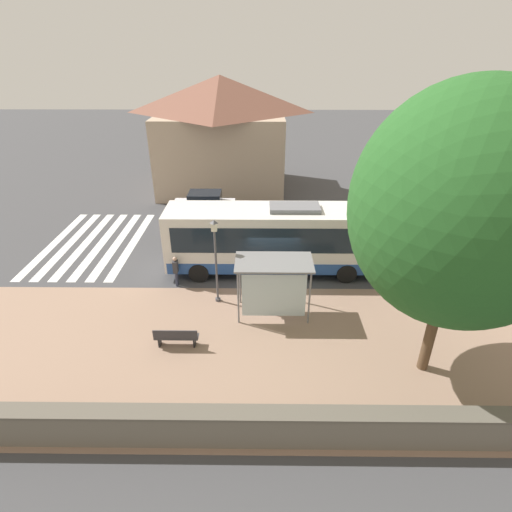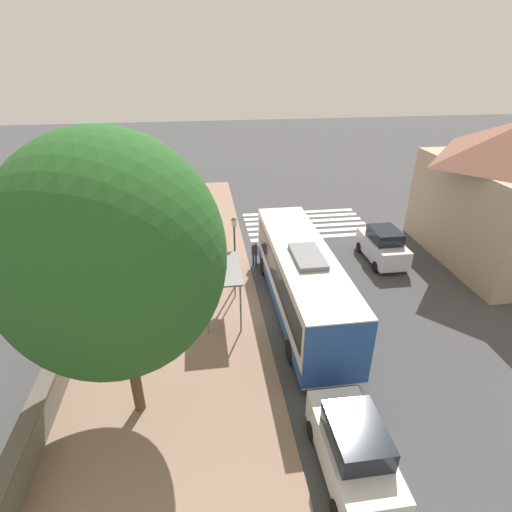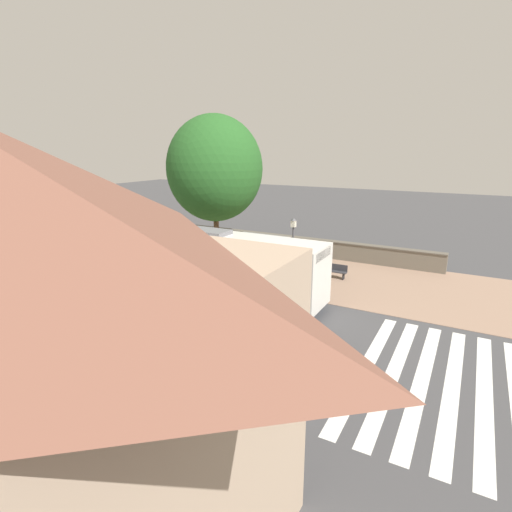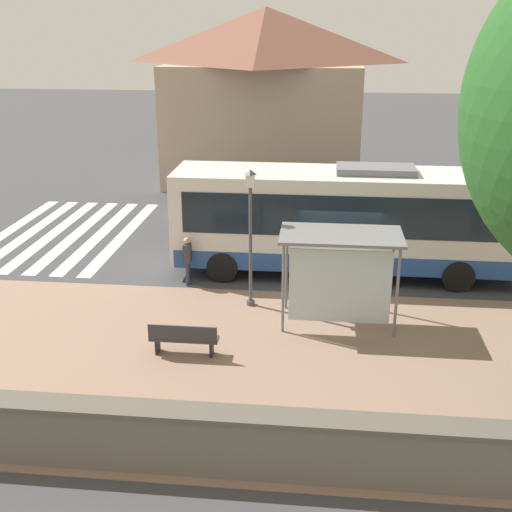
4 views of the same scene
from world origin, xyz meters
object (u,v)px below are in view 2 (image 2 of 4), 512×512
at_px(street_lamp_near, 235,247).
at_px(parked_car_behind_bus, 353,449).
at_px(bus, 301,279).
at_px(parked_car_far_lane, 383,246).
at_px(bus_shelter, 217,276).
at_px(pedestrian, 255,252).
at_px(bench, 178,271).
at_px(shade_tree, 112,256).

xyz_separation_m(street_lamp_near, parked_car_behind_bus, (2.49, -11.44, -1.41)).
relative_size(bus, parked_car_far_lane, 2.77).
distance_m(bus_shelter, pedestrian, 5.43).
height_order(pedestrian, bench, pedestrian).
xyz_separation_m(pedestrian, parked_car_far_lane, (7.87, -0.42, 0.09)).
relative_size(parked_car_behind_bus, parked_car_far_lane, 1.02).
bearing_deg(pedestrian, bus, -72.21).
distance_m(bus, shade_tree, 9.93).
distance_m(pedestrian, street_lamp_near, 2.97).
bearing_deg(bench, parked_car_far_lane, 1.90).
bearing_deg(street_lamp_near, shade_tree, -118.04).
relative_size(pedestrian, shade_tree, 0.16).
distance_m(street_lamp_near, parked_car_behind_bus, 11.79).
height_order(pedestrian, parked_car_behind_bus, parked_car_behind_bus).
bearing_deg(shade_tree, parked_car_far_lane, 35.83).
relative_size(bus_shelter, parked_car_far_lane, 0.81).
xyz_separation_m(street_lamp_near, shade_tree, (-4.26, -8.01, 3.88)).
height_order(shade_tree, parked_car_far_lane, shade_tree).
xyz_separation_m(bench, parked_car_far_lane, (12.42, 0.41, 0.54)).
bearing_deg(bus, bench, 145.98).
height_order(bench, parked_car_behind_bus, parked_car_behind_bus).
xyz_separation_m(street_lamp_near, parked_car_far_lane, (9.23, 1.74, -1.42)).
distance_m(bus, parked_car_behind_bus, 8.67).
relative_size(pedestrian, parked_car_far_lane, 0.39).
height_order(bus, shade_tree, shade_tree).
bearing_deg(bus, shade_tree, -144.37).
relative_size(pedestrian, parked_car_behind_bus, 0.39).
bearing_deg(bench, street_lamp_near, -22.53).
height_order(bus_shelter, street_lamp_near, street_lamp_near).
bearing_deg(street_lamp_near, parked_car_behind_bus, -77.72).
height_order(bench, shade_tree, shade_tree).
xyz_separation_m(bench, parked_car_behind_bus, (5.69, -12.77, 0.55)).
relative_size(bench, shade_tree, 0.17).
height_order(street_lamp_near, shade_tree, shade_tree).
bearing_deg(parked_car_far_lane, street_lamp_near, -169.34).
bearing_deg(bus, parked_car_behind_bus, -93.12).
xyz_separation_m(bus, pedestrian, (-1.60, 4.99, -0.96)).
bearing_deg(shade_tree, pedestrian, 61.05).
relative_size(street_lamp_near, parked_car_far_lane, 1.01).
distance_m(bench, street_lamp_near, 3.98).
height_order(street_lamp_near, parked_car_behind_bus, street_lamp_near).
relative_size(bus, shade_tree, 1.11).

